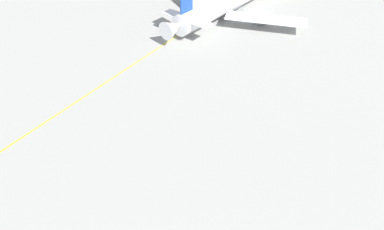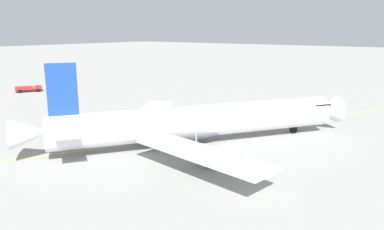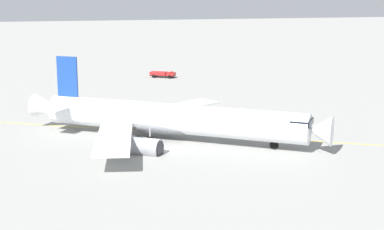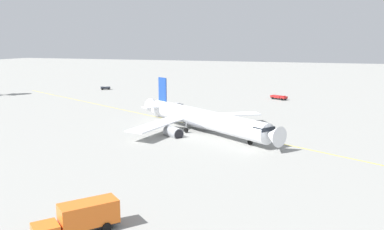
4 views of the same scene
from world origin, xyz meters
TOP-DOWN VIEW (x-y plane):
  - ground_plane at (0.00, 0.00)m, footprint 600.00×600.00m
  - airliner_main at (-6.17, 2.72)m, footprint 30.26×37.32m
  - ops_pickup_truck at (-60.58, 12.00)m, footprint 4.56×5.89m
  - taxiway_centreline at (-11.40, 0.35)m, footprint 85.64×165.98m

SIDE VIEW (x-z plane):
  - ground_plane at x=0.00m, z-range 0.00..0.00m
  - taxiway_centreline at x=-11.40m, z-range 0.00..0.01m
  - ops_pickup_truck at x=-60.58m, z-range 0.11..1.52m
  - airliner_main at x=-6.17m, z-range -2.80..8.16m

